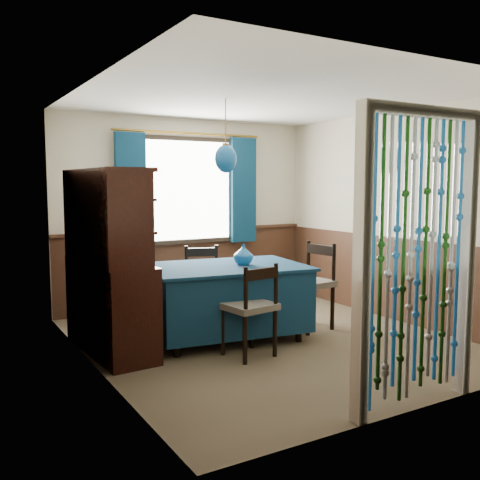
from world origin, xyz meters
TOP-DOWN VIEW (x-y plane):
  - floor at (0.00, 0.00)m, footprint 4.00×4.00m
  - ceiling at (0.00, 0.00)m, footprint 4.00×4.00m
  - wall_back at (0.00, 2.00)m, footprint 3.60×0.00m
  - wall_front at (0.00, -2.00)m, footprint 3.60×0.00m
  - wall_left at (-1.80, 0.00)m, footprint 0.00×4.00m
  - wall_right at (1.80, 0.00)m, footprint 0.00×4.00m
  - wainscot_back at (0.00, 1.99)m, footprint 3.60×0.00m
  - wainscot_front at (0.00, -1.99)m, footprint 3.60×0.00m
  - wainscot_left at (-1.79, 0.00)m, footprint 0.00×4.00m
  - wainscot_right at (1.79, 0.00)m, footprint 0.00×4.00m
  - window at (0.00, 1.95)m, footprint 1.32×0.12m
  - doorway at (0.00, -1.94)m, footprint 1.16×0.12m
  - dining_table at (-0.35, 0.29)m, footprint 1.77×1.34m
  - chair_near at (-0.44, -0.36)m, footprint 0.50×0.48m
  - chair_far at (-0.25, 1.01)m, footprint 0.55×0.54m
  - chair_left at (-1.36, 0.45)m, footprint 0.55×0.56m
  - chair_right at (0.67, 0.16)m, footprint 0.51×0.53m
  - sideboard at (-1.54, 0.48)m, footprint 0.55×1.38m
  - pendant_lamp at (-0.35, 0.29)m, footprint 0.23×0.23m
  - vase_table at (-0.16, 0.24)m, footprint 0.24×0.24m
  - bowl_shelf at (-1.48, 0.21)m, footprint 0.24×0.24m
  - vase_sideboard at (-1.48, 0.77)m, footprint 0.20×0.20m

SIDE VIEW (x-z plane):
  - floor at x=0.00m, z-range 0.00..0.00m
  - dining_table at x=-0.35m, z-range 0.06..0.84m
  - chair_near at x=-0.44m, z-range 0.03..0.93m
  - chair_far at x=-0.25m, z-range 0.03..0.93m
  - chair_left at x=-1.36m, z-range 0.03..0.97m
  - wainscot_back at x=0.00m, z-range -1.30..2.30m
  - wainscot_front at x=0.00m, z-range -1.30..2.30m
  - wainscot_left at x=-1.79m, z-range -1.50..2.50m
  - wainscot_right at x=1.79m, z-range -1.50..2.50m
  - chair_right at x=0.67m, z-range 0.03..1.00m
  - sideboard at x=-1.54m, z-range -0.28..1.50m
  - vase_table at x=-0.16m, z-range 0.78..0.98m
  - vase_sideboard at x=-1.48m, z-range 0.89..1.07m
  - doorway at x=0.00m, z-range -0.04..2.14m
  - bowl_shelf at x=-1.48m, z-range 1.22..1.27m
  - wall_back at x=0.00m, z-range -0.55..3.05m
  - wall_front at x=0.00m, z-range -0.55..3.05m
  - wall_left at x=-1.80m, z-range -0.75..3.25m
  - wall_right at x=1.80m, z-range -0.75..3.25m
  - window at x=0.00m, z-range 0.84..2.26m
  - pendant_lamp at x=-0.35m, z-range 1.52..2.27m
  - ceiling at x=0.00m, z-range 2.50..2.50m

